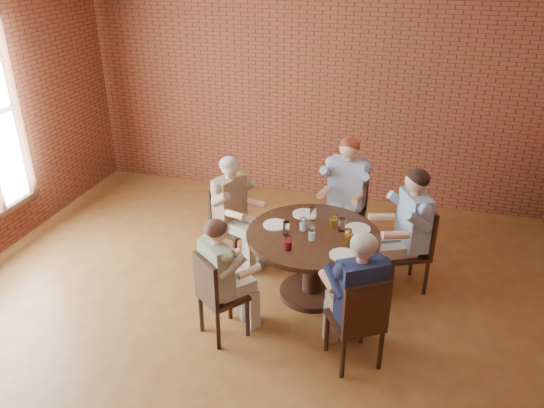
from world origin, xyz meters
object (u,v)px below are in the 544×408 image
(chair_d, at_px, (216,294))
(diner_e, at_px, (357,299))
(chair_c, at_px, (229,221))
(diner_c, at_px, (234,211))
(chair_a, at_px, (413,244))
(diner_d, at_px, (222,279))
(dining_table, at_px, (313,252))
(chair_e, at_px, (360,320))
(smartphone, at_px, (340,257))
(diner_a, at_px, (407,231))
(chair_b, at_px, (347,204))
(diner_b, at_px, (345,194))

(chair_d, relative_size, diner_e, 0.67)
(chair_c, height_order, diner_c, diner_c)
(chair_a, height_order, diner_d, diner_d)
(chair_c, relative_size, diner_c, 0.71)
(dining_table, distance_m, chair_e, 1.11)
(diner_c, bearing_deg, smartphone, -98.28)
(diner_a, xyz_separation_m, chair_c, (-1.99, 0.05, -0.19))
(chair_e, bearing_deg, diner_d, -37.14)
(chair_b, xyz_separation_m, smartphone, (0.16, -1.61, 0.23))
(chair_b, xyz_separation_m, chair_c, (-1.25, -0.76, -0.02))
(diner_d, bearing_deg, chair_e, -145.59)
(smartphone, bearing_deg, diner_a, 78.05)
(dining_table, distance_m, diner_c, 1.10)
(chair_d, bearing_deg, chair_b, -73.88)
(chair_c, height_order, smartphone, chair_c)
(dining_table, xyz_separation_m, diner_b, (0.16, 1.13, 0.16))
(chair_d, relative_size, diner_d, 0.71)
(dining_table, distance_m, chair_b, 1.23)
(chair_c, distance_m, diner_d, 1.36)
(diner_b, height_order, chair_d, diner_b)
(diner_a, xyz_separation_m, chair_b, (-0.74, 0.80, -0.16))
(diner_d, bearing_deg, chair_b, -73.36)
(chair_b, height_order, smartphone, chair_b)
(chair_b, distance_m, chair_d, 2.29)
(diner_e, bearing_deg, diner_a, -138.00)
(chair_a, bearing_deg, chair_c, -115.00)
(chair_d, xyz_separation_m, diner_d, (0.05, 0.06, 0.13))
(chair_a, height_order, chair_e, chair_a)
(chair_b, distance_m, chair_c, 1.46)
(chair_b, relative_size, diner_d, 0.78)
(dining_table, bearing_deg, chair_d, -129.04)
(chair_b, height_order, chair_c, chair_b)
(diner_a, height_order, chair_b, diner_a)
(diner_a, xyz_separation_m, chair_e, (-0.31, -1.35, -0.18))
(diner_a, bearing_deg, diner_e, -40.26)
(diner_c, relative_size, diner_e, 0.99)
(chair_a, height_order, diner_e, diner_e)
(chair_a, xyz_separation_m, diner_d, (-1.66, -1.29, 0.10))
(chair_a, height_order, smartphone, chair_a)
(diner_b, relative_size, diner_d, 1.12)
(chair_b, bearing_deg, chair_c, -140.80)
(diner_b, bearing_deg, dining_table, -90.00)
(dining_table, xyz_separation_m, diner_e, (0.55, -0.87, 0.13))
(diner_c, bearing_deg, dining_table, -90.00)
(chair_e, bearing_deg, chair_d, -34.56)
(chair_a, distance_m, diner_b, 1.08)
(diner_a, relative_size, diner_d, 1.11)
(diner_d, distance_m, chair_e, 1.28)
(chair_d, bearing_deg, diner_a, -102.20)
(chair_b, bearing_deg, dining_table, -90.00)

